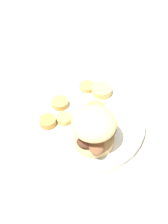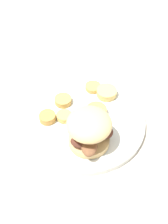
{
  "view_description": "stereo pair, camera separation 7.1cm",
  "coord_description": "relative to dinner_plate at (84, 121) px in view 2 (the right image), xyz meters",
  "views": [
    {
      "loc": [
        0.03,
        0.47,
        0.57
      ],
      "look_at": [
        0.0,
        0.0,
        0.04
      ],
      "focal_mm": 50.0,
      "sensor_mm": 36.0,
      "label": 1
    },
    {
      "loc": [
        -0.04,
        0.47,
        0.57
      ],
      "look_at": [
        0.0,
        0.0,
        0.04
      ],
      "focal_mm": 50.0,
      "sensor_mm": 36.0,
      "label": 2
    }
  ],
  "objects": [
    {
      "name": "potato_round_5",
      "position": [
        0.08,
        0.01,
        0.02
      ],
      "size": [
        0.04,
        0.04,
        0.02
      ],
      "primitive_type": "cylinder",
      "color": "#BC8942",
      "rests_on": "dinner_plate"
    },
    {
      "name": "potato_round_0",
      "position": [
        0.05,
        0.0,
        0.01
      ],
      "size": [
        0.04,
        0.04,
        0.01
      ],
      "primitive_type": "cylinder",
      "color": "tan",
      "rests_on": "dinner_plate"
    },
    {
      "name": "potato_round_2",
      "position": [
        -0.03,
        -0.02,
        0.02
      ],
      "size": [
        0.05,
        0.05,
        0.02
      ],
      "primitive_type": "cylinder",
      "color": "tan",
      "rests_on": "dinner_plate"
    },
    {
      "name": "potato_round_4",
      "position": [
        -0.01,
        -0.1,
        0.01
      ],
      "size": [
        0.04,
        0.04,
        0.01
      ],
      "primitive_type": "cylinder",
      "color": "tan",
      "rests_on": "dinner_plate"
    },
    {
      "name": "ground_plane",
      "position": [
        0.0,
        0.0,
        -0.01
      ],
      "size": [
        4.0,
        4.0,
        0.0
      ],
      "primitive_type": "plane",
      "color": "#B2A899"
    },
    {
      "name": "dinner_plate",
      "position": [
        0.0,
        0.0,
        0.0
      ],
      "size": [
        0.29,
        0.29,
        0.02
      ],
      "color": "silver",
      "rests_on": "ground_plane"
    },
    {
      "name": "potato_round_1",
      "position": [
        -0.05,
        -0.08,
        0.02
      ],
      "size": [
        0.05,
        0.05,
        0.02
      ],
      "primitive_type": "cylinder",
      "color": "#DBB766",
      "rests_on": "dinner_plate"
    },
    {
      "name": "potato_round_3",
      "position": [
        0.06,
        -0.05,
        0.01
      ],
      "size": [
        0.04,
        0.04,
        0.01
      ],
      "primitive_type": "cylinder",
      "color": "tan",
      "rests_on": "dinner_plate"
    },
    {
      "name": "sandwich",
      "position": [
        -0.02,
        0.07,
        0.05
      ],
      "size": [
        0.1,
        0.1,
        0.09
      ],
      "color": "tan",
      "rests_on": "dinner_plate"
    }
  ]
}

